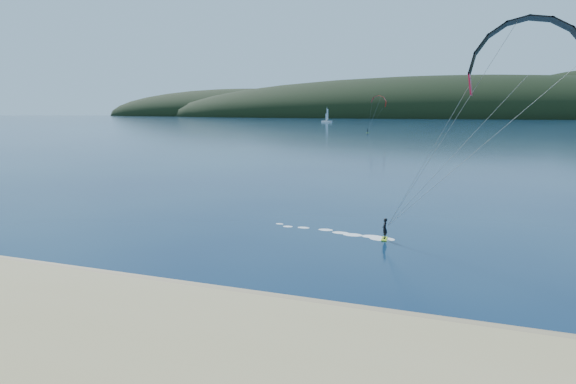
{
  "coord_description": "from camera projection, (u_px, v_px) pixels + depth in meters",
  "views": [
    {
      "loc": [
        15.76,
        -19.51,
        9.95
      ],
      "look_at": [
        4.16,
        10.0,
        5.0
      ],
      "focal_mm": 32.81,
      "sensor_mm": 36.0,
      "label": 1
    }
  ],
  "objects": [
    {
      "name": "ground",
      "position": [
        131.0,
        320.0,
        25.18
      ],
      "size": [
        1800.0,
        1800.0,
        0.0
      ],
      "primitive_type": "plane",
      "color": "#071939",
      "rests_on": "ground"
    },
    {
      "name": "wet_sand",
      "position": [
        183.0,
        290.0,
        29.31
      ],
      "size": [
        220.0,
        2.5,
        0.1
      ],
      "color": "#856A4D",
      "rests_on": "ground"
    },
    {
      "name": "headland",
      "position": [
        484.0,
        117.0,
        710.25
      ],
      "size": [
        1200.0,
        310.0,
        140.0
      ],
      "color": "black",
      "rests_on": "ground"
    },
    {
      "name": "kitesurfer_near",
      "position": [
        517.0,
        84.0,
        31.89
      ],
      "size": [
        23.56,
        7.6,
        15.33
      ],
      "color": "#A5DE1A",
      "rests_on": "ground"
    },
    {
      "name": "kitesurfer_far",
      "position": [
        378.0,
        104.0,
        223.81
      ],
      "size": [
        9.68,
        5.48,
        15.31
      ],
      "color": "#A5DE1A",
      "rests_on": "ground"
    },
    {
      "name": "sailboat",
      "position": [
        327.0,
        121.0,
        429.83
      ],
      "size": [
        9.08,
        5.75,
        12.75
      ],
      "color": "white",
      "rests_on": "ground"
    }
  ]
}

